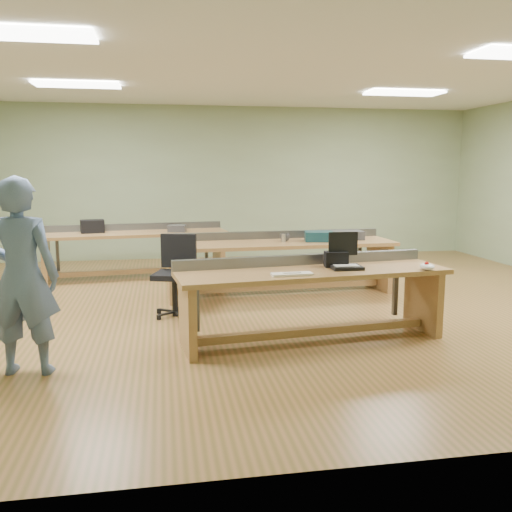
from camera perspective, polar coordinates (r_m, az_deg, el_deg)
name	(u,v)px	position (r m, az deg, el deg)	size (l,w,h in m)	color
floor	(267,304)	(7.23, 1.21, -5.08)	(10.00, 10.00, 0.00)	#906036
ceiling	(268,69)	(7.11, 1.30, 19.06)	(10.00, 10.00, 0.00)	silver
wall_back	(229,183)	(10.96, -2.81, 7.70)	(10.00, 0.04, 3.00)	#8CA37B
wall_front	(403,218)	(3.18, 15.26, 3.85)	(10.00, 0.04, 3.00)	#8CA37B
fluor_panels	(268,72)	(7.10, 1.29, 18.83)	(6.20, 3.50, 0.03)	white
workbench_front	(312,288)	(5.66, 5.89, -3.35)	(2.88, 1.05, 0.86)	#B4814C
workbench_mid	(279,254)	(7.78, 2.40, 0.19)	(3.32, 1.01, 0.86)	#B4814C
workbench_back	(135,243)	(9.16, -12.57, 1.30)	(3.06, 1.11, 0.86)	#B4814C
person	(22,277)	(5.06, -23.44, -2.02)	(0.63, 0.41, 1.72)	slate
laptop_base	(346,267)	(5.70, 9.47, -1.18)	(0.32, 0.26, 0.03)	black
laptop_screen	(343,244)	(5.78, 9.15, 1.29)	(0.32, 0.02, 0.25)	black
keyboard	(292,274)	(5.29, 3.81, -1.92)	(0.40, 0.13, 0.02)	silver
trackball_mouse	(427,267)	(5.83, 17.55, -1.06)	(0.14, 0.17, 0.07)	white
camera_bag	(336,259)	(5.79, 8.43, -0.34)	(0.24, 0.15, 0.16)	black
task_chair	(176,286)	(6.69, -8.45, -3.17)	(0.66, 0.66, 0.98)	black
parts_bin_teal	(319,236)	(7.84, 6.63, 2.08)	(0.39, 0.30, 0.14)	#12353C
parts_bin_grey	(347,235)	(8.09, 9.57, 2.18)	(0.45, 0.29, 0.12)	#333336
mug	(285,237)	(7.79, 3.06, 1.97)	(0.14, 0.14, 0.11)	#333336
drinks_can	(284,238)	(7.70, 2.93, 1.90)	(0.06, 0.06, 0.11)	#B4B4B8
storage_box_back	(92,226)	(9.19, -16.84, 3.01)	(0.37, 0.26, 0.21)	black
tray_back	(177,228)	(9.02, -8.31, 2.89)	(0.28, 0.21, 0.11)	#333336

